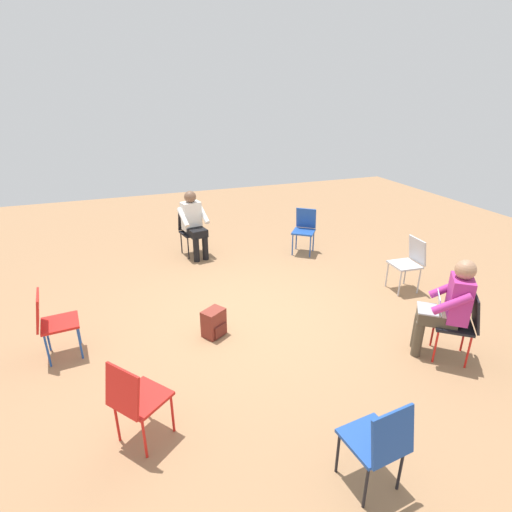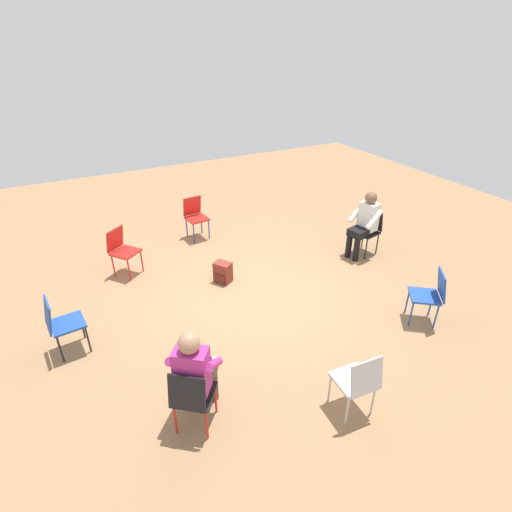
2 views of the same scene
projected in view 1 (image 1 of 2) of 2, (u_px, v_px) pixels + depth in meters
The scene contains 11 objects.
ground_plane at pixel (250, 316), 5.58m from camera, with size 15.35×15.35×0.00m, color #99704C.
chair_northeast at pixel (305, 228), 7.63m from camera, with size 0.58×0.58×0.85m.
chair_west at pixel (52, 320), 4.56m from camera, with size 0.47×0.44×0.85m.
chair_south at pixel (379, 441), 2.99m from camera, with size 0.44×0.47×0.85m.
chair_southwest at pixel (135, 398), 3.41m from camera, with size 0.58×0.58×0.85m.
chair_southeast at pixel (462, 321), 4.53m from camera, with size 0.58×0.58×0.85m.
chair_north at pixel (191, 229), 7.57m from camera, with size 0.47×0.51×0.85m.
chair_east at pixel (409, 261), 6.15m from camera, with size 0.46×0.43×0.85m.
person_with_laptop at pixel (448, 304), 4.51m from camera, with size 0.64×0.63×1.24m.
person_in_white at pixel (194, 221), 7.36m from camera, with size 0.56×0.57×1.24m.
backpack_near_laptop_user at pixel (214, 324), 5.10m from camera, with size 0.34×0.32×0.36m.
Camera 1 is at (-1.58, -4.56, 2.92)m, focal length 28.00 mm.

